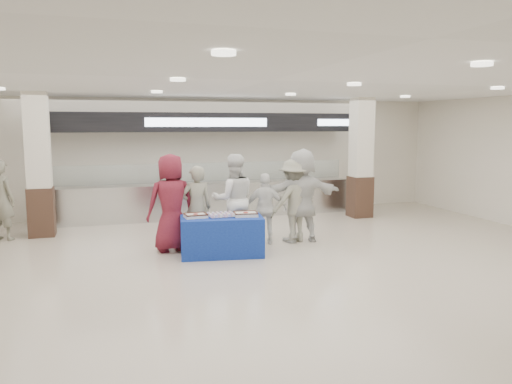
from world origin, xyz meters
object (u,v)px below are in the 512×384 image
object	(u,v)px
civilian_maroon	(171,203)
soldier_a	(197,208)
soldier_b	(294,201)
soldier_bg	(1,200)
sheet_cake_left	(196,215)
civilian_white	(301,195)
chef_tall	(234,199)
cupcake_tray	(221,215)
chef_short	(266,209)
sheet_cake_right	(246,214)
display_table	(222,236)

from	to	relation	value
civilian_maroon	soldier_a	world-z (taller)	civilian_maroon
soldier_b	soldier_bg	world-z (taller)	soldier_b
sheet_cake_left	soldier_b	bearing A→B (deg)	14.23
civilian_white	civilian_maroon	bearing A→B (deg)	2.05
civilian_maroon	chef_tall	xyz separation A→B (m)	(1.32, 0.17, -0.02)
cupcake_tray	soldier_b	world-z (taller)	soldier_b
sheet_cake_left	soldier_b	world-z (taller)	soldier_b
soldier_a	chef_tall	size ratio (longest dim) A/B	0.89
civilian_maroon	soldier_b	bearing A→B (deg)	169.88
chef_short	soldier_a	bearing A→B (deg)	17.60
civilian_white	soldier_b	bearing A→B (deg)	2.05
sheet_cake_left	soldier_b	size ratio (longest dim) A/B	0.24
sheet_cake_right	chef_short	size ratio (longest dim) A/B	0.32
cupcake_tray	soldier_b	bearing A→B (deg)	19.14
civilian_maroon	chef_short	xyz separation A→B (m)	(1.96, 0.00, -0.22)
cupcake_tray	soldier_b	xyz separation A→B (m)	(1.73, 0.60, 0.10)
display_table	chef_tall	distance (m)	1.09
sheet_cake_left	soldier_a	world-z (taller)	soldier_a
chef_short	display_table	bearing A→B (deg)	47.91
cupcake_tray	display_table	bearing A→B (deg)	-85.39
sheet_cake_right	civilian_maroon	bearing A→B (deg)	152.12
display_table	soldier_a	distance (m)	0.87
display_table	civilian_maroon	bearing A→B (deg)	151.79
display_table	chef_tall	xyz separation A→B (m)	(0.45, 0.81, 0.57)
sheet_cake_right	civilian_white	world-z (taller)	civilian_white
civilian_maroon	soldier_a	xyz separation A→B (m)	(0.51, 0.00, -0.12)
display_table	chef_tall	size ratio (longest dim) A/B	0.82
civilian_maroon	soldier_b	distance (m)	2.60
sheet_cake_left	civilian_maroon	bearing A→B (deg)	124.29
cupcake_tray	chef_tall	bearing A→B (deg)	59.77
sheet_cake_left	chef_tall	xyz separation A→B (m)	(0.93, 0.74, 0.15)
sheet_cake_right	cupcake_tray	world-z (taller)	sheet_cake_right
display_table	cupcake_tray	world-z (taller)	cupcake_tray
cupcake_tray	chef_short	bearing A→B (deg)	28.73
display_table	soldier_b	size ratio (longest dim) A/B	0.87
cupcake_tray	chef_tall	xyz separation A→B (m)	(0.45, 0.78, 0.16)
soldier_bg	chef_short	bearing A→B (deg)	-169.18
civilian_white	cupcake_tray	bearing A→B (deg)	19.61
cupcake_tray	soldier_bg	xyz separation A→B (m)	(-4.24, 2.63, 0.09)
soldier_bg	soldier_a	bearing A→B (deg)	-175.96
sheet_cake_right	chef_tall	distance (m)	0.89
chef_short	sheet_cake_left	bearing A→B (deg)	37.19
soldier_a	chef_tall	xyz separation A→B (m)	(0.81, 0.17, 0.11)
soldier_a	soldier_bg	distance (m)	4.38
cupcake_tray	soldier_a	bearing A→B (deg)	120.68
chef_short	cupcake_tray	bearing A→B (deg)	46.33
civilian_white	chef_tall	bearing A→B (deg)	-4.84
display_table	civilian_maroon	world-z (taller)	civilian_maroon
sheet_cake_left	soldier_bg	bearing A→B (deg)	145.40
soldier_a	soldier_b	xyz separation A→B (m)	(2.09, 0.00, 0.05)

